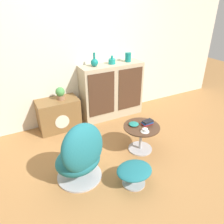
# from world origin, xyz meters

# --- Properties ---
(ground_plane) EXTENTS (12.00, 12.00, 0.00)m
(ground_plane) POSITION_xyz_m (0.00, 0.00, 0.00)
(ground_plane) COLOR #A87542
(wall_back) EXTENTS (6.40, 0.06, 2.60)m
(wall_back) POSITION_xyz_m (0.00, 1.57, 1.30)
(wall_back) COLOR silver
(wall_back) RESTS_ON ground_plane
(sideboard) EXTENTS (1.17, 0.38, 1.02)m
(sideboard) POSITION_xyz_m (0.49, 1.35, 0.51)
(sideboard) COLOR tan
(sideboard) RESTS_ON ground_plane
(tv_console) EXTENTS (0.69, 0.41, 0.54)m
(tv_console) POSITION_xyz_m (-0.55, 1.34, 0.27)
(tv_console) COLOR brown
(tv_console) RESTS_ON ground_plane
(egg_chair) EXTENTS (0.75, 0.72, 0.83)m
(egg_chair) POSITION_xyz_m (-0.64, 0.00, 0.38)
(egg_chair) COLOR #B7B7BC
(egg_chair) RESTS_ON ground_plane
(ottoman) EXTENTS (0.45, 0.38, 0.25)m
(ottoman) POSITION_xyz_m (-0.10, -0.38, 0.19)
(ottoman) COLOR #B7B7BC
(ottoman) RESTS_ON ground_plane
(coffee_table) EXTENTS (0.53, 0.53, 0.41)m
(coffee_table) POSITION_xyz_m (0.36, 0.16, 0.26)
(coffee_table) COLOR #B7B7BC
(coffee_table) RESTS_ON ground_plane
(vase_leftmost) EXTENTS (0.13, 0.13, 0.23)m
(vase_leftmost) POSITION_xyz_m (0.17, 1.35, 1.10)
(vase_leftmost) COLOR #147A75
(vase_leftmost) RESTS_ON sideboard
(vase_inner_left) EXTENTS (0.12, 0.12, 0.14)m
(vase_inner_left) POSITION_xyz_m (0.50, 1.35, 1.07)
(vase_inner_left) COLOR teal
(vase_inner_left) RESTS_ON sideboard
(vase_inner_right) EXTENTS (0.11, 0.11, 0.16)m
(vase_inner_right) POSITION_xyz_m (0.83, 1.35, 1.10)
(vase_inner_right) COLOR #147A75
(vase_inner_right) RESTS_ON sideboard
(potted_plant) EXTENTS (0.15, 0.15, 0.21)m
(potted_plant) POSITION_xyz_m (-0.48, 1.34, 0.66)
(potted_plant) COLOR #996B4C
(potted_plant) RESTS_ON tv_console
(teacup) EXTENTS (0.12, 0.12, 0.05)m
(teacup) POSITION_xyz_m (0.32, 0.02, 0.43)
(teacup) COLOR white
(teacup) RESTS_ON coffee_table
(book_stack) EXTENTS (0.17, 0.11, 0.07)m
(book_stack) POSITION_xyz_m (0.47, 0.17, 0.44)
(book_stack) COLOR red
(book_stack) RESTS_ON coffee_table
(bowl) EXTENTS (0.15, 0.15, 0.04)m
(bowl) POSITION_xyz_m (0.28, 0.25, 0.43)
(bowl) COLOR #1E7A70
(bowl) RESTS_ON coffee_table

